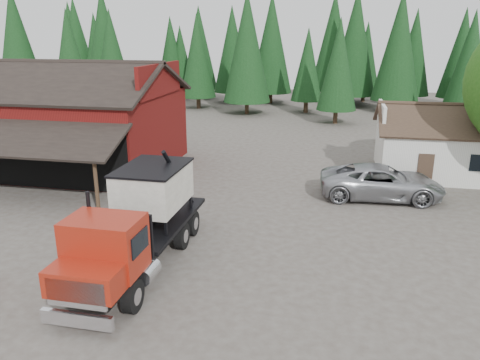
# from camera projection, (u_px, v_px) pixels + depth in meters

# --- Properties ---
(ground) EXTENTS (120.00, 120.00, 0.00)m
(ground) POSITION_uv_depth(u_px,v_px,m) (190.00, 237.00, 21.08)
(ground) COLOR #494139
(ground) RESTS_ON ground
(red_barn) EXTENTS (12.80, 13.63, 7.18)m
(red_barn) POSITION_uv_depth(u_px,v_px,m) (78.00, 128.00, 31.67)
(red_barn) COLOR maroon
(red_barn) RESTS_ON ground
(farmhouse) EXTENTS (8.60, 6.42, 4.65)m
(farmhouse) POSITION_uv_depth(u_px,v_px,m) (443.00, 149.00, 30.19)
(farmhouse) COLOR silver
(farmhouse) RESTS_ON ground
(conifer_backdrop) EXTENTS (76.00, 16.00, 16.00)m
(conifer_backdrop) POSITION_uv_depth(u_px,v_px,m) (289.00, 105.00, 60.32)
(conifer_backdrop) COLOR black
(conifer_backdrop) RESTS_ON ground
(near_pine_a) EXTENTS (4.40, 4.40, 11.40)m
(near_pine_a) POSITION_uv_depth(u_px,v_px,m) (70.00, 57.00, 49.61)
(near_pine_a) COLOR #382619
(near_pine_a) RESTS_ON ground
(near_pine_b) EXTENTS (3.96, 3.96, 10.40)m
(near_pine_b) POSITION_uv_depth(u_px,v_px,m) (339.00, 64.00, 46.18)
(near_pine_b) COLOR #382619
(near_pine_b) RESTS_ON ground
(near_pine_d) EXTENTS (5.28, 5.28, 13.40)m
(near_pine_d) POSITION_uv_depth(u_px,v_px,m) (247.00, 47.00, 51.41)
(near_pine_d) COLOR #382619
(near_pine_d) RESTS_ON ground
(feed_truck) EXTENTS (2.76, 9.35, 4.21)m
(feed_truck) POSITION_uv_depth(u_px,v_px,m) (139.00, 219.00, 17.97)
(feed_truck) COLOR black
(feed_truck) RESTS_ON ground
(silver_car) EXTENTS (6.86, 3.47, 1.86)m
(silver_car) POSITION_uv_depth(u_px,v_px,m) (382.00, 182.00, 25.87)
(silver_car) COLOR #A2A4AA
(silver_car) RESTS_ON ground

